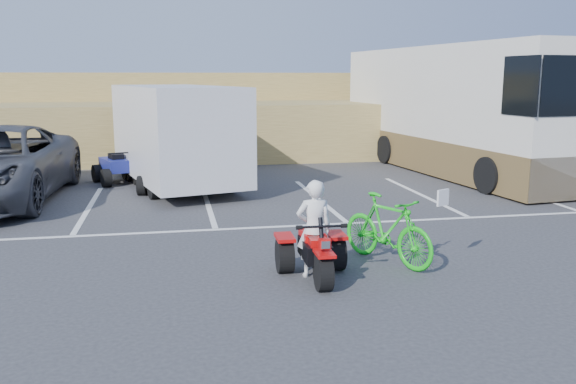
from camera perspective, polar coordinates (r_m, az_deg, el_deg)
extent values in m
plane|color=#323235|center=(9.77, -5.71, -6.96)|extent=(100.00, 100.00, 0.00)
cube|color=white|center=(14.70, -18.11, -1.39)|extent=(0.12, 5.00, 0.01)
cube|color=white|center=(14.60, -7.55, -1.02)|extent=(0.12, 5.00, 0.01)
cube|color=white|center=(15.00, 2.80, -0.62)|extent=(0.12, 5.00, 0.01)
cube|color=white|center=(15.85, 12.32, -0.24)|extent=(0.12, 5.00, 0.01)
cube|color=white|center=(17.09, 20.67, 0.10)|extent=(0.12, 5.00, 0.01)
cube|color=white|center=(12.07, -6.78, -3.51)|extent=(28.00, 0.12, 0.01)
cube|color=olive|center=(23.37, -8.99, 5.84)|extent=(40.00, 6.00, 2.00)
cube|color=olive|center=(26.80, -9.34, 8.59)|extent=(40.00, 4.00, 2.20)
imported|color=white|center=(9.09, 2.46, -3.44)|extent=(0.55, 0.37, 1.48)
imported|color=#14BF19|center=(9.90, 9.29, -3.45)|extent=(1.32, 1.89, 1.12)
cube|color=silver|center=(16.75, -10.44, 5.59)|extent=(3.67, 6.20, 2.42)
cylinder|color=black|center=(16.89, -10.31, 1.66)|extent=(2.23, 1.18, 0.68)
cube|color=silver|center=(20.00, 15.37, 7.51)|extent=(3.80, 10.80, 3.81)
cube|color=brown|center=(20.11, 15.18, 3.60)|extent=(3.86, 10.80, 1.06)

